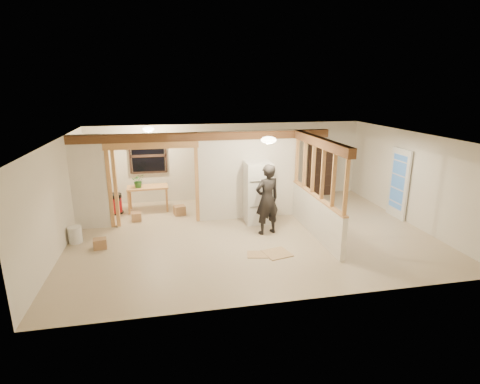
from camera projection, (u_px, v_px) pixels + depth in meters
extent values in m
cube|color=#BEA98D|center=(250.00, 233.00, 9.72)|extent=(9.00, 6.50, 0.01)
cube|color=white|center=(251.00, 137.00, 9.03)|extent=(9.00, 6.50, 0.01)
cube|color=silver|center=(229.00, 162.00, 12.43)|extent=(9.00, 0.01, 2.50)
cube|color=silver|center=(294.00, 236.00, 6.31)|extent=(9.00, 0.01, 2.50)
cube|color=silver|center=(58.00, 197.00, 8.52)|extent=(0.01, 6.50, 2.50)
cube|color=silver|center=(411.00, 178.00, 10.22)|extent=(0.01, 6.50, 2.50)
cube|color=white|center=(89.00, 183.00, 9.74)|extent=(0.90, 0.12, 2.50)
cube|color=white|center=(248.00, 175.00, 10.54)|extent=(2.80, 0.12, 2.50)
cube|color=tan|center=(154.00, 185.00, 10.09)|extent=(2.46, 0.14, 2.20)
cube|color=brown|center=(205.00, 136.00, 10.00)|extent=(7.00, 0.18, 0.22)
cube|color=brown|center=(320.00, 142.00, 8.98)|extent=(0.18, 3.30, 0.22)
cube|color=white|center=(315.00, 216.00, 9.50)|extent=(0.12, 3.20, 1.00)
cube|color=tan|center=(318.00, 171.00, 9.18)|extent=(0.14, 3.20, 1.32)
cube|color=black|center=(148.00, 156.00, 11.79)|extent=(1.12, 0.10, 1.10)
cube|color=white|center=(399.00, 184.00, 10.65)|extent=(0.12, 0.86, 2.00)
ellipsoid|color=#FFEABF|center=(269.00, 140.00, 8.62)|extent=(0.36, 0.36, 0.16)
ellipsoid|color=#FFEABF|center=(148.00, 129.00, 10.73)|extent=(0.32, 0.32, 0.14)
ellipsoid|color=#FFD88C|center=(167.00, 143.00, 10.25)|extent=(0.07, 0.07, 0.07)
cube|color=white|center=(258.00, 192.00, 10.31)|extent=(0.70, 0.68, 1.70)
imported|color=black|center=(267.00, 199.00, 9.46)|extent=(0.76, 0.61, 1.83)
cube|color=tan|center=(148.00, 198.00, 11.38)|extent=(1.24, 0.67, 0.76)
imported|color=#367127|center=(138.00, 181.00, 11.11)|extent=(0.42, 0.38, 0.41)
cylinder|color=#A70B11|center=(115.00, 204.00, 11.11)|extent=(0.61, 0.61, 0.61)
cube|color=black|center=(321.00, 169.00, 12.93)|extent=(0.90, 0.30, 1.80)
cylinder|color=white|center=(75.00, 235.00, 9.07)|extent=(0.42, 0.42, 0.41)
cube|color=#AA7C52|center=(180.00, 210.00, 11.05)|extent=(0.37, 0.33, 0.28)
cube|color=#AA7C52|center=(137.00, 217.00, 10.56)|extent=(0.27, 0.27, 0.24)
cube|color=#AA7C52|center=(100.00, 244.00, 8.77)|extent=(0.33, 0.28, 0.24)
cube|color=tan|center=(277.00, 253.00, 8.51)|extent=(0.67, 0.67, 0.02)
cube|color=tan|center=(258.00, 254.00, 8.46)|extent=(0.53, 0.46, 0.01)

